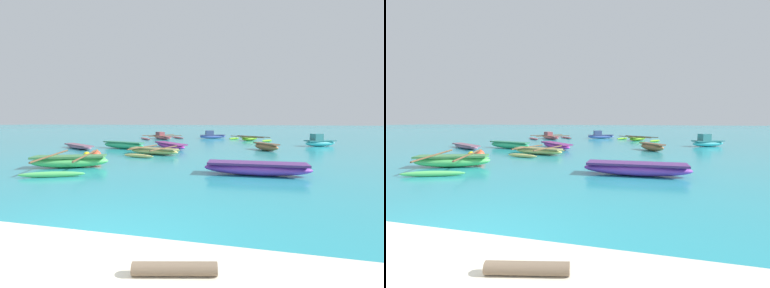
# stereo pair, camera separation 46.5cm
# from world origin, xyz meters

# --- Properties ---
(ground_plane) EXTENTS (240.00, 240.00, 0.00)m
(ground_plane) POSITION_xyz_m (0.00, 0.00, 0.00)
(ground_plane) COLOR teal
(moored_boat_0) EXTENTS (3.23, 3.12, 0.40)m
(moored_boat_0) POSITION_xyz_m (-2.97, 14.58, 0.22)
(moored_boat_0) COLOR #C137B5
(moored_boat_0) RESTS_ON ground_plane
(moored_boat_1) EXTENTS (2.95, 1.86, 0.87)m
(moored_boat_1) POSITION_xyz_m (-1.62, 25.57, 0.31)
(moored_boat_1) COLOR #586BC3
(moored_boat_1) RESTS_ON ground_plane
(moored_boat_2) EXTENTS (1.76, 2.15, 0.48)m
(moored_boat_2) POSITION_xyz_m (3.55, 14.83, 0.27)
(moored_boat_2) COLOR #A97042
(moored_boat_2) RESTS_ON ground_plane
(moored_boat_3) EXTENTS (3.29, 3.45, 0.42)m
(moored_boat_3) POSITION_xyz_m (-2.91, 11.29, 0.20)
(moored_boat_3) COLOR #DBD474
(moored_boat_3) RESTS_ON ground_plane
(moored_boat_4) EXTENTS (2.64, 1.84, 0.96)m
(moored_boat_4) POSITION_xyz_m (7.70, 18.69, 0.34)
(moored_boat_4) COLOR #48D1D6
(moored_boat_4) RESTS_ON ground_plane
(moored_boat_5) EXTENTS (3.66, 1.57, 0.48)m
(moored_boat_5) POSITION_xyz_m (-6.12, 13.70, 0.27)
(moored_boat_5) COLOR #39CB83
(moored_boat_5) RESTS_ON ground_plane
(moored_boat_6) EXTENTS (4.82, 4.77, 0.75)m
(moored_boat_6) POSITION_xyz_m (-6.77, 23.46, 0.25)
(moored_boat_6) COLOR #E06774
(moored_boat_6) RESTS_ON ground_plane
(moored_boat_7) EXTENTS (3.78, 0.91, 0.46)m
(moored_boat_7) POSITION_xyz_m (2.78, 6.72, 0.25)
(moored_boat_7) COLOR purple
(moored_boat_7) RESTS_ON ground_plane
(moored_boat_8) EXTENTS (3.63, 2.58, 0.29)m
(moored_boat_8) POSITION_xyz_m (-9.18, 13.02, 0.17)
(moored_boat_8) COLOR #BB7899
(moored_boat_8) RESTS_ON ground_plane
(moored_boat_9) EXTENTS (3.46, 4.49, 0.55)m
(moored_boat_9) POSITION_xyz_m (-4.75, 6.53, 0.26)
(moored_boat_9) COLOR #5CD268
(moored_boat_9) RESTS_ON ground_plane
(moored_boat_10) EXTENTS (4.29, 3.83, 0.42)m
(moored_boat_10) POSITION_xyz_m (2.45, 23.38, 0.20)
(moored_boat_10) COLOR #72B71F
(moored_boat_10) RESTS_ON ground_plane
(mooring_buoy_0) EXTENTS (0.52, 0.52, 0.52)m
(mooring_buoy_0) POSITION_xyz_m (-4.78, 8.40, 0.26)
(mooring_buoy_0) COLOR #E54C2D
(mooring_buoy_0) RESTS_ON ground_plane
(mooring_buoy_1) EXTENTS (0.35, 0.35, 0.35)m
(mooring_buoy_1) POSITION_xyz_m (-5.70, 9.01, 0.17)
(mooring_buoy_1) COLOR yellow
(mooring_buoy_1) RESTS_ON ground_plane
(driftwood_0) EXTENTS (1.01, 0.38, 0.16)m
(driftwood_0) POSITION_xyz_m (1.73, 0.15, 0.20)
(driftwood_0) COLOR #75604C
(driftwood_0) RESTS_ON beach_strip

